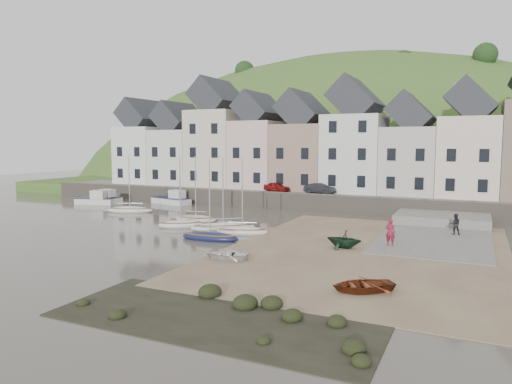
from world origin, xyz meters
The scene contains 25 objects.
ground centered at (0.00, 0.00, 0.00)m, with size 160.00×160.00×0.00m, color #4B443B.
quay_land centered at (0.00, 32.00, 0.75)m, with size 90.00×30.00×1.50m, color #3B5C25.
quay_street centered at (0.00, 20.50, 1.55)m, with size 70.00×7.00×0.10m, color slate.
seawall centered at (0.00, 17.00, 0.90)m, with size 70.00×1.20×1.80m, color slate.
beach centered at (11.00, 0.00, 0.03)m, with size 18.00×26.00×0.06m, color brown.
slipway centered at (15.00, 8.00, 0.06)m, with size 8.00×18.00×0.12m, color slate.
hillside centered at (-5.00, 60.00, -17.99)m, with size 134.40×84.00×84.00m.
townhouse_terrace centered at (1.76, 24.00, 7.32)m, with size 61.05×8.00×13.93m.
sailboat_0 centered at (-15.52, 7.61, 0.26)m, with size 5.09×3.22×6.32m.
sailboat_1 centered at (-5.59, 2.43, 0.27)m, with size 4.04×3.41×6.32m.
sailboat_2 centered at (-5.97, 5.48, 0.27)m, with size 4.17×2.17×6.32m.
sailboat_3 centered at (0.69, 1.92, 0.26)m, with size 4.47×2.71×6.32m.
sailboat_4 centered at (-1.62, 2.91, 0.26)m, with size 5.41×4.34×6.32m.
sailboat_5 centered at (-0.49, -1.20, 0.26)m, with size 4.78×1.89×6.32m.
motorboat_0 centered at (-23.50, 12.37, 0.58)m, with size 4.75×1.81×1.70m.
motorboat_1 centered at (-23.49, 11.05, 0.58)m, with size 4.93×2.92×1.70m.
motorboat_2 centered at (-15.38, 15.13, 0.58)m, with size 5.54×2.87×1.70m.
rowboat_white centered at (3.61, -6.09, 0.35)m, with size 1.98×2.77×0.57m, color white.
rowboat_green centered at (9.51, 0.14, 0.71)m, with size 2.12×2.46×1.29m, color black.
rowboat_red centered at (12.82, -8.96, 0.39)m, with size 2.24×3.14×0.65m, color brown.
person_red centered at (12.32, 2.08, 1.06)m, with size 0.69×0.45×1.89m, color maroon.
person_dark centered at (16.30, 8.33, 0.95)m, with size 0.81×0.63×1.66m, color black.
car_left centered at (-3.63, 19.50, 2.16)m, with size 1.33×3.30×1.12m, color maroon.
car_right centered at (1.66, 19.50, 2.19)m, with size 1.26×3.60×1.19m, color black.
shore_rocks centered at (8.73, -14.45, 0.12)m, with size 14.00×6.00×0.74m.
Camera 1 is at (17.72, -31.84, 7.39)m, focal length 33.30 mm.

